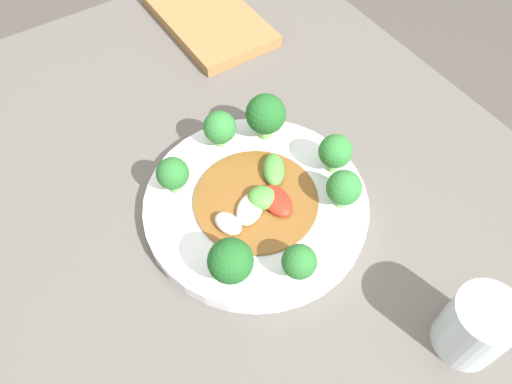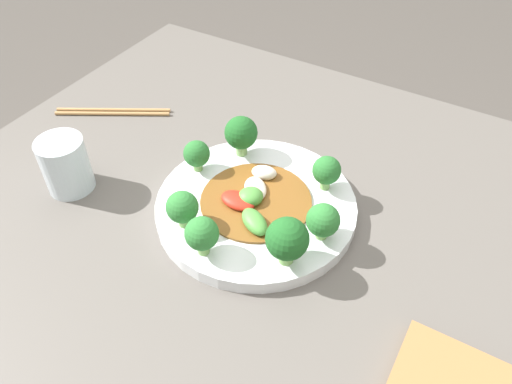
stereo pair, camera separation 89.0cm
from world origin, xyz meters
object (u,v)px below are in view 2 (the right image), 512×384
object	(u,v)px
broccoli_west	(323,221)
plate	(256,207)
broccoli_north	(202,234)
broccoli_northeast	(182,208)
broccoli_southeast	(241,133)
broccoli_east	(198,153)
broccoli_southwest	(327,171)
stirfry_center	(253,199)
broccoli_northwest	(287,240)
drinking_glass	(66,165)
chopsticks	(113,112)

from	to	relation	value
broccoli_west	plate	bearing A→B (deg)	-6.54
broccoli_north	broccoli_northeast	bearing A→B (deg)	-27.63
broccoli_west	broccoli_southeast	size ratio (longest dim) A/B	0.81
broccoli_east	broccoli_southeast	size ratio (longest dim) A/B	0.76
broccoli_southwest	stirfry_center	size ratio (longest dim) A/B	0.34
broccoli_west	broccoli_east	bearing A→B (deg)	-8.16
broccoli_west	broccoli_northwest	world-z (taller)	broccoli_northwest
plate	drinking_glass	bearing A→B (deg)	19.63
broccoli_southwest	chopsticks	bearing A→B (deg)	-0.63
plate	chopsticks	size ratio (longest dim) A/B	1.53
broccoli_southeast	broccoli_north	bearing A→B (deg)	107.89
broccoli_southeast	drinking_glass	bearing A→B (deg)	42.34
broccoli_southwest	plate	bearing A→B (deg)	46.95
broccoli_east	chopsticks	world-z (taller)	broccoli_east
broccoli_north	stirfry_center	world-z (taller)	broccoli_north
plate	broccoli_east	xyz separation A→B (m)	(0.12, -0.02, 0.04)
broccoli_southeast	chopsticks	world-z (taller)	broccoli_southeast
broccoli_north	stirfry_center	bearing A→B (deg)	-94.69
drinking_glass	broccoli_southeast	bearing A→B (deg)	-137.66
broccoli_northeast	drinking_glass	xyz separation A→B (m)	(0.22, 0.01, -0.01)
broccoli_west	stirfry_center	distance (m)	0.12
broccoli_northwest	plate	bearing A→B (deg)	-39.74
plate	broccoli_southeast	xyz separation A→B (m)	(0.08, -0.09, 0.05)
drinking_glass	stirfry_center	bearing A→B (deg)	-160.76
broccoli_northwest	broccoli_southeast	size ratio (longest dim) A/B	1.04
plate	chopsticks	xyz separation A→B (m)	(0.37, -0.09, -0.01)
broccoli_northeast	chopsticks	xyz separation A→B (m)	(0.30, -0.18, -0.05)
broccoli_northeast	broccoli_southeast	world-z (taller)	broccoli_southeast
broccoli_southwest	broccoli_east	size ratio (longest dim) A/B	1.07
broccoli_northeast	broccoli_southeast	distance (m)	0.18
broccoli_north	drinking_glass	distance (m)	0.27
drinking_glass	chopsticks	world-z (taller)	drinking_glass
broccoli_northeast	broccoli_northwest	world-z (taller)	broccoli_northwest
plate	broccoli_west	world-z (taller)	broccoli_west
broccoli_northwest	stirfry_center	xyz separation A→B (m)	(0.09, -0.07, -0.04)
broccoli_west	chopsticks	size ratio (longest dim) A/B	0.29
broccoli_east	chopsticks	bearing A→B (deg)	-14.75
broccoli_west	broccoli_southeast	xyz separation A→B (m)	(0.19, -0.10, 0.01)
broccoli_north	broccoli_northwest	distance (m)	0.11
plate	broccoli_southeast	size ratio (longest dim) A/B	4.33
broccoli_northwest	stirfry_center	distance (m)	0.12
plate	chopsticks	bearing A→B (deg)	-13.15
plate	broccoli_north	world-z (taller)	broccoli_north
broccoli_west	broccoli_southeast	bearing A→B (deg)	-27.25
broccoli_northwest	broccoli_southeast	xyz separation A→B (m)	(0.17, -0.16, -0.00)
broccoli_east	broccoli_west	bearing A→B (deg)	171.84
broccoli_west	drinking_glass	size ratio (longest dim) A/B	0.63
broccoli_northwest	broccoli_southeast	bearing A→B (deg)	-43.62
broccoli_northeast	drinking_glass	bearing A→B (deg)	2.43
broccoli_north	plate	bearing A→B (deg)	-95.86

